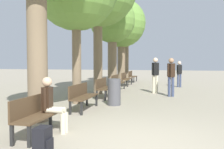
% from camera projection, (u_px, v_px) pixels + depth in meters
% --- Properties ---
extents(ground_plane, '(80.00, 80.00, 0.00)m').
position_uv_depth(ground_plane, '(134.00, 143.00, 4.74)').
color(ground_plane, gray).
extents(bench_row_0, '(0.44, 1.61, 0.83)m').
position_uv_depth(bench_row_0, '(37.00, 112.00, 5.29)').
color(bench_row_0, '#4C3823').
rests_on(bench_row_0, ground_plane).
extents(bench_row_1, '(0.44, 1.61, 0.83)m').
position_uv_depth(bench_row_1, '(82.00, 95.00, 7.99)').
color(bench_row_1, '#4C3823').
rests_on(bench_row_1, ground_plane).
extents(bench_row_2, '(0.44, 1.61, 0.83)m').
position_uv_depth(bench_row_2, '(104.00, 86.00, 10.69)').
color(bench_row_2, '#4C3823').
rests_on(bench_row_2, ground_plane).
extents(bench_row_3, '(0.44, 1.61, 0.83)m').
position_uv_depth(bench_row_3, '(117.00, 81.00, 13.39)').
color(bench_row_3, '#4C3823').
rests_on(bench_row_3, ground_plane).
extents(bench_row_4, '(0.44, 1.61, 0.83)m').
position_uv_depth(bench_row_4, '(126.00, 78.00, 16.09)').
color(bench_row_4, '#4C3823').
rests_on(bench_row_4, ground_plane).
extents(bench_row_5, '(0.44, 1.61, 0.83)m').
position_uv_depth(bench_row_5, '(132.00, 76.00, 18.79)').
color(bench_row_5, '#4C3823').
rests_on(bench_row_5, ground_plane).
extents(tree_row_3, '(2.74, 2.74, 5.41)m').
position_uv_depth(tree_row_3, '(112.00, 22.00, 14.84)').
color(tree_row_3, '#7A664C').
rests_on(tree_row_3, ground_plane).
extents(tree_row_4, '(3.43, 3.43, 5.99)m').
position_uv_depth(tree_row_4, '(121.00, 24.00, 17.67)').
color(tree_row_4, '#7A664C').
rests_on(tree_row_4, ground_plane).
extents(tree_row_5, '(2.22, 2.22, 5.43)m').
position_uv_depth(tree_row_5, '(127.00, 28.00, 19.94)').
color(tree_row_5, '#7A664C').
rests_on(tree_row_5, ground_plane).
extents(person_seated, '(0.56, 0.32, 1.22)m').
position_uv_depth(person_seated, '(52.00, 103.00, 5.46)').
color(person_seated, beige).
rests_on(person_seated, ground_plane).
extents(backpack, '(0.27, 0.30, 0.46)m').
position_uv_depth(backpack, '(43.00, 141.00, 4.19)').
color(backpack, black).
rests_on(backpack, ground_plane).
extents(pedestrian_near, '(0.35, 0.30, 1.71)m').
position_uv_depth(pedestrian_near, '(171.00, 75.00, 10.99)').
color(pedestrian_near, '#384260').
rests_on(pedestrian_near, ground_plane).
extents(pedestrian_mid, '(0.32, 0.24, 1.57)m').
position_uv_depth(pedestrian_mid, '(179.00, 72.00, 15.01)').
color(pedestrian_mid, '#384260').
rests_on(pedestrian_mid, ground_plane).
extents(pedestrian_far, '(0.35, 0.29, 1.74)m').
position_uv_depth(pedestrian_far, '(155.00, 73.00, 12.15)').
color(pedestrian_far, beige).
rests_on(pedestrian_far, ground_plane).
extents(trash_bin, '(0.46, 0.46, 0.94)m').
position_uv_depth(trash_bin, '(114.00, 92.00, 8.85)').
color(trash_bin, '#4C4C51').
rests_on(trash_bin, ground_plane).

